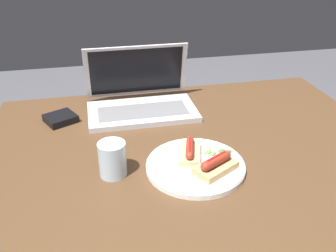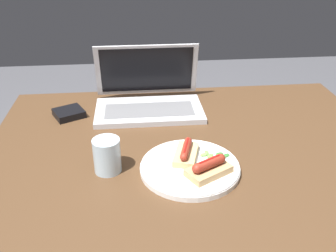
# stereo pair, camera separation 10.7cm
# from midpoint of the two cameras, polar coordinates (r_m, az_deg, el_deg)

# --- Properties ---
(desk) EXTENTS (1.20, 0.90, 0.75)m
(desk) POSITION_cam_midpoint_polar(r_m,az_deg,el_deg) (1.14, 6.38, -7.30)
(desk) COLOR #4C331E
(desk) RESTS_ON ground_plane
(laptop) EXTENTS (0.36, 0.24, 0.21)m
(laptop) POSITION_cam_midpoint_polar(r_m,az_deg,el_deg) (1.30, -0.63, 4.16)
(laptop) COLOR #B7B7BC
(laptop) RESTS_ON desk
(plate) EXTENTS (0.26, 0.26, 0.02)m
(plate) POSITION_cam_midpoint_polar(r_m,az_deg,el_deg) (0.99, 6.49, -6.35)
(plate) COLOR white
(plate) RESTS_ON desk
(sausage_toast_left) EXTENTS (0.13, 0.11, 0.05)m
(sausage_toast_left) POSITION_cam_midpoint_polar(r_m,az_deg,el_deg) (0.95, 9.47, -6.44)
(sausage_toast_left) COLOR tan
(sausage_toast_left) RESTS_ON plate
(sausage_toast_middle) EXTENTS (0.09, 0.12, 0.04)m
(sausage_toast_middle) POSITION_cam_midpoint_polar(r_m,az_deg,el_deg) (1.01, 5.81, -4.14)
(sausage_toast_middle) COLOR tan
(sausage_toast_middle) RESTS_ON plate
(salad_pile) EXTENTS (0.08, 0.05, 0.01)m
(salad_pile) POSITION_cam_midpoint_polar(r_m,az_deg,el_deg) (1.03, 10.16, -4.52)
(salad_pile) COLOR #709E4C
(salad_pile) RESTS_ON plate
(drinking_glass) EXTENTS (0.07, 0.07, 0.09)m
(drinking_glass) POSITION_cam_midpoint_polar(r_m,az_deg,el_deg) (0.97, -6.16, -4.59)
(drinking_glass) COLOR silver
(drinking_glass) RESTS_ON desk
(external_drive) EXTENTS (0.12, 0.12, 0.02)m
(external_drive) POSITION_cam_midpoint_polar(r_m,az_deg,el_deg) (1.29, -12.58, 1.86)
(external_drive) COLOR black
(external_drive) RESTS_ON desk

